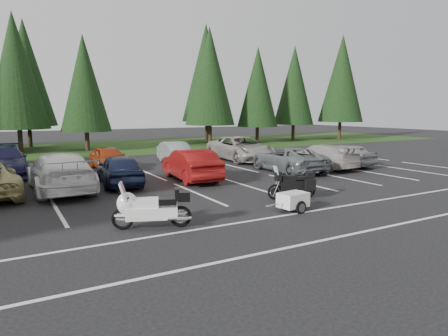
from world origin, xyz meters
TOP-DOWN VIEW (x-y plane):
  - ground at (0.00, 0.00)m, footprint 120.00×120.00m
  - grass_strip at (0.00, 24.00)m, footprint 80.00×16.00m
  - lake_water at (4.00, 55.00)m, footprint 70.00×50.00m
  - stall_markings at (0.00, 2.00)m, footprint 32.00×16.00m
  - conifer_4 at (-5.00, 22.90)m, footprint 4.80×4.80m
  - conifer_5 at (0.00, 21.60)m, footprint 4.14×4.14m
  - conifer_6 at (12.00, 22.10)m, footprint 4.93×4.93m
  - conifer_7 at (17.50, 21.80)m, footprint 4.27×4.27m
  - conifer_8 at (23.00, 22.60)m, footprint 4.53×4.53m
  - conifer_9 at (29.00, 21.30)m, footprint 5.19×5.19m
  - conifer_back_b at (-4.00, 27.50)m, footprint 4.97×4.97m
  - conifer_back_c at (14.00, 26.80)m, footprint 5.50×5.50m
  - car_near_3 at (-4.32, 4.26)m, footprint 2.39×5.73m
  - car_near_4 at (-1.77, 4.49)m, footprint 2.13×4.39m
  - car_near_5 at (1.64, 4.15)m, footprint 2.00×4.79m
  - car_near_6 at (7.49, 3.93)m, footprint 2.70×5.26m
  - car_near_7 at (9.99, 4.05)m, footprint 2.27×5.02m
  - car_near_8 at (11.90, 4.10)m, footprint 1.91×4.24m
  - car_far_1 at (-6.40, 9.72)m, footprint 2.39×5.58m
  - car_far_2 at (-1.04, 9.64)m, footprint 1.74×4.04m
  - car_far_3 at (3.48, 10.43)m, footprint 1.64×4.18m
  - car_far_4 at (7.83, 9.51)m, footprint 2.90×6.00m
  - touring_motorcycle at (-2.76, -2.75)m, footprint 2.65×1.62m
  - cargo_trailer at (2.09, -3.17)m, footprint 1.51×0.98m
  - adventure_motorcycle at (3.28, -1.64)m, footprint 2.31×1.34m

SIDE VIEW (x-z plane):
  - ground at x=0.00m, z-range 0.00..0.00m
  - lake_water at x=4.00m, z-range -0.01..0.01m
  - stall_markings at x=0.00m, z-range 0.00..0.01m
  - grass_strip at x=0.00m, z-range 0.00..0.01m
  - cargo_trailer at x=2.09m, z-range 0.00..0.65m
  - adventure_motorcycle at x=3.28m, z-range 0.00..1.33m
  - car_far_3 at x=3.48m, z-range 0.00..1.35m
  - car_far_2 at x=-1.04m, z-range 0.00..1.36m
  - touring_motorcycle at x=-2.76m, z-range 0.00..1.41m
  - car_near_8 at x=11.90m, z-range 0.00..1.42m
  - car_near_6 at x=7.49m, z-range 0.00..1.42m
  - car_near_7 at x=9.99m, z-range 0.00..1.43m
  - car_near_4 at x=-1.77m, z-range 0.00..1.44m
  - car_near_5 at x=1.64m, z-range 0.00..1.54m
  - car_far_1 at x=-6.40m, z-range 0.00..1.60m
  - car_far_4 at x=7.83m, z-range 0.00..1.65m
  - car_near_3 at x=-4.32m, z-range 0.00..1.66m
  - conifer_5 at x=0.00m, z-range 0.81..10.45m
  - conifer_7 at x=17.50m, z-range 0.84..10.78m
  - conifer_8 at x=23.00m, z-range 0.89..11.45m
  - conifer_4 at x=-5.00m, z-range 0.95..12.12m
  - conifer_6 at x=12.00m, z-range 0.97..12.45m
  - conifer_back_b at x=-4.00m, z-range 0.98..12.56m
  - conifer_9 at x=29.00m, z-range 1.02..13.12m
  - conifer_back_c at x=14.00m, z-range 1.09..13.90m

